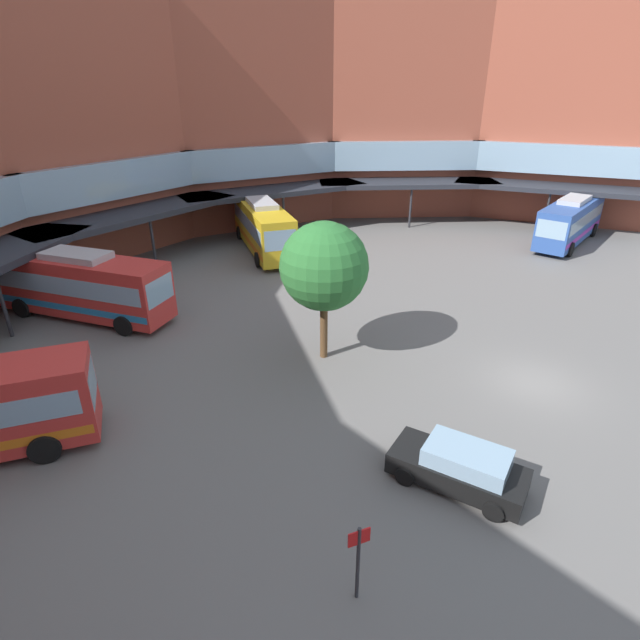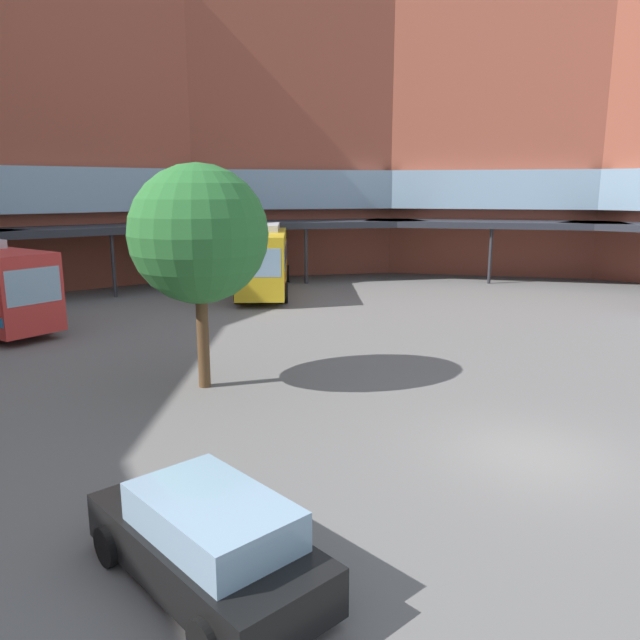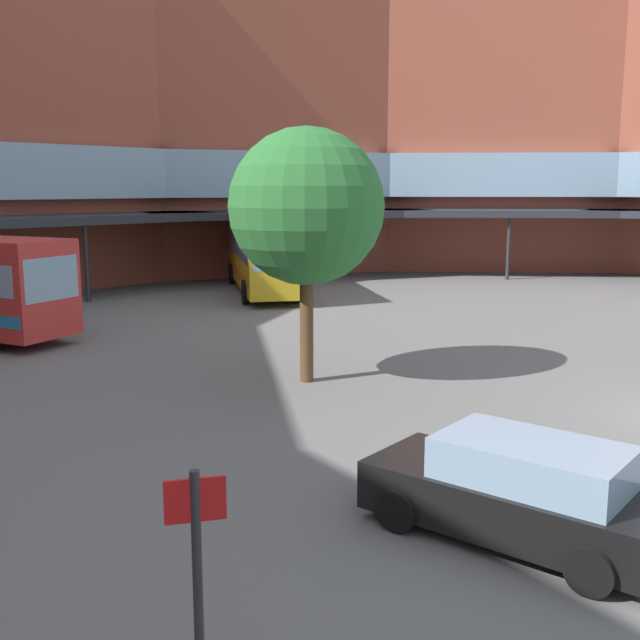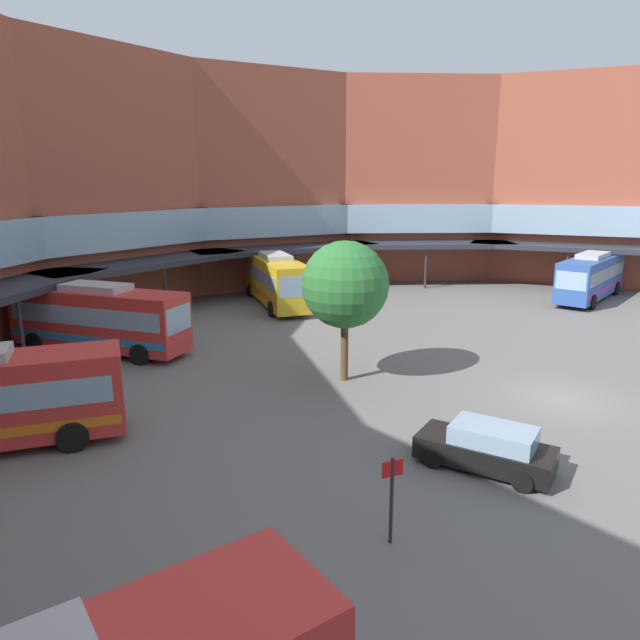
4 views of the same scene
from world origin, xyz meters
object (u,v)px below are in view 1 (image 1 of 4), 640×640
bus_1 (570,220)px  stop_sign_post (358,556)px  plaza_tree (324,267)px  parked_car (460,467)px  bus_4 (263,226)px  bus_0 (83,285)px

bus_1 → stop_sign_post: 37.05m
bus_1 → plaza_tree: (-25.19, 11.20, 2.73)m
parked_car → plaza_tree: bearing=-31.8°
plaza_tree → bus_4: bearing=38.1°
bus_1 → bus_0: bearing=-27.8°
stop_sign_post → parked_car: bearing=-19.0°
plaza_tree → parked_car: bearing=-130.2°
bus_0 → plaza_tree: size_ratio=1.56×
bus_0 → stop_sign_post: size_ratio=4.24×
bus_4 → plaza_tree: size_ratio=1.47×
plaza_tree → bus_1: bearing=-24.0°
bus_1 → stop_sign_post: bearing=7.6°
bus_1 → bus_4: bearing=-46.2°
bus_4 → stop_sign_post: bearing=-8.2°
parked_car → bus_0: bearing=-5.5°
plaza_tree → bus_0: bearing=93.9°
bus_0 → plaza_tree: bearing=0.3°
bus_0 → bus_1: 36.38m
bus_1 → parked_car: (-31.48, 3.77, -1.15)m
parked_car → stop_sign_post: stop_sign_post is taller
bus_1 → stop_sign_post: size_ratio=4.34×
bus_0 → parked_car: bearing=-17.5°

